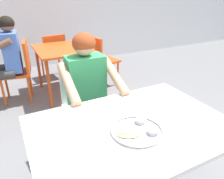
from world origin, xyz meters
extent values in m
cube|color=white|center=(-0.10, 0.05, 0.72)|extent=(1.26, 0.87, 0.03)
cylinder|color=#B2B2B7|center=(-0.67, 0.43, 0.35)|extent=(0.04, 0.04, 0.71)
cylinder|color=#B2B2B7|center=(0.47, 0.43, 0.35)|extent=(0.04, 0.04, 0.71)
cylinder|color=#B7BABF|center=(-0.11, -0.02, 0.74)|extent=(0.32, 0.32, 0.01)
torus|color=#B7BABF|center=(-0.11, -0.02, 0.75)|extent=(0.32, 0.32, 0.01)
cylinder|color=#B2B5BA|center=(-0.04, -0.09, 0.76)|extent=(0.07, 0.07, 0.03)
cylinder|color=#9E4714|center=(-0.04, -0.09, 0.76)|extent=(0.06, 0.06, 0.01)
cylinder|color=#B2B5BA|center=(-0.04, 0.04, 0.76)|extent=(0.07, 0.07, 0.03)
cylinder|color=#B77F23|center=(-0.04, 0.04, 0.76)|extent=(0.06, 0.06, 0.01)
ellipsoid|color=tan|center=(-0.17, -0.02, 0.75)|extent=(0.18, 0.15, 0.01)
ellipsoid|color=tan|center=(-0.17, -0.01, 0.76)|extent=(0.11, 0.06, 0.01)
cube|color=silver|center=(-0.11, 0.88, 0.42)|extent=(0.42, 0.42, 0.04)
cube|color=silver|center=(-0.11, 1.06, 0.64)|extent=(0.39, 0.05, 0.39)
cylinder|color=silver|center=(0.05, 0.71, 0.20)|extent=(0.03, 0.03, 0.41)
cylinder|color=silver|center=(-0.28, 0.72, 0.20)|extent=(0.03, 0.03, 0.41)
cylinder|color=silver|center=(0.06, 1.03, 0.20)|extent=(0.03, 0.03, 0.41)
cylinder|color=silver|center=(-0.27, 1.04, 0.20)|extent=(0.03, 0.03, 0.41)
cylinder|color=#2D2D2D|center=(0.03, 0.42, 0.22)|extent=(0.10, 0.10, 0.44)
cylinder|color=#2D2D2D|center=(0.03, 0.62, 0.48)|extent=(0.13, 0.40, 0.12)
cylinder|color=#2D2D2D|center=(-0.27, 0.43, 0.22)|extent=(0.10, 0.10, 0.44)
cylinder|color=#2D2D2D|center=(-0.27, 0.63, 0.48)|extent=(0.13, 0.40, 0.12)
cube|color=#339959|center=(-0.11, 0.83, 0.74)|extent=(0.35, 0.21, 0.51)
cylinder|color=tan|center=(0.09, 0.64, 0.84)|extent=(0.09, 0.46, 0.25)
cylinder|color=tan|center=(-0.32, 0.65, 0.84)|extent=(0.09, 0.46, 0.25)
sphere|color=tan|center=(-0.11, 0.83, 1.09)|extent=(0.19, 0.19, 0.19)
ellipsoid|color=maroon|center=(-0.11, 0.83, 1.11)|extent=(0.21, 0.20, 0.18)
cube|color=#E04C19|center=(0.06, 2.26, 0.72)|extent=(0.79, 0.92, 0.03)
cylinder|color=#B33D14|center=(-0.27, 1.86, 0.35)|extent=(0.04, 0.04, 0.70)
cylinder|color=#B33D14|center=(0.39, 1.86, 0.35)|extent=(0.04, 0.04, 0.70)
cylinder|color=#B33D14|center=(-0.27, 2.66, 0.35)|extent=(0.04, 0.04, 0.70)
cylinder|color=#B33D14|center=(0.39, 2.66, 0.35)|extent=(0.04, 0.04, 0.70)
cube|color=#DC4D18|center=(-0.66, 2.31, 0.43)|extent=(0.49, 0.47, 0.04)
cube|color=#DC4D18|center=(-0.46, 2.27, 0.67)|extent=(0.10, 0.38, 0.44)
cylinder|color=#DC4D18|center=(-0.86, 2.18, 0.21)|extent=(0.03, 0.03, 0.41)
cylinder|color=#DC4D18|center=(-0.80, 2.49, 0.21)|extent=(0.03, 0.03, 0.41)
cylinder|color=#DC4D18|center=(-0.51, 2.12, 0.21)|extent=(0.03, 0.03, 0.41)
cylinder|color=#DC4D18|center=(-0.46, 2.43, 0.21)|extent=(0.03, 0.03, 0.41)
cube|color=#EB4817|center=(0.75, 2.27, 0.43)|extent=(0.49, 0.51, 0.04)
cube|color=#EB4817|center=(0.56, 2.23, 0.65)|extent=(0.12, 0.41, 0.40)
cylinder|color=#EB4817|center=(0.88, 2.48, 0.21)|extent=(0.03, 0.03, 0.42)
cylinder|color=#EB4817|center=(0.95, 2.13, 0.21)|extent=(0.03, 0.03, 0.42)
cylinder|color=#EB4817|center=(0.55, 2.42, 0.21)|extent=(0.03, 0.03, 0.42)
cylinder|color=#EB4817|center=(0.62, 2.06, 0.21)|extent=(0.03, 0.03, 0.42)
cube|color=#D04A18|center=(0.05, 2.99, 0.42)|extent=(0.46, 0.43, 0.04)
cube|color=#D04A18|center=(0.07, 2.81, 0.63)|extent=(0.39, 0.08, 0.38)
cylinder|color=#D04A18|center=(-0.14, 3.12, 0.20)|extent=(0.03, 0.03, 0.41)
cylinder|color=#D04A18|center=(0.19, 3.16, 0.20)|extent=(0.03, 0.03, 0.41)
cylinder|color=#D04A18|center=(-0.10, 2.82, 0.20)|extent=(0.03, 0.03, 0.41)
cylinder|color=#D04A18|center=(0.23, 2.86, 0.20)|extent=(0.03, 0.03, 0.41)
cylinder|color=#373737|center=(-0.82, 2.44, 0.49)|extent=(0.41, 0.17, 0.12)
cube|color=#4C72C6|center=(-0.64, 2.26, 0.76)|extent=(0.24, 0.36, 0.53)
sphere|color=brown|center=(-0.64, 2.26, 1.12)|extent=(0.19, 0.19, 0.19)
ellipsoid|color=black|center=(-0.64, 2.26, 1.14)|extent=(0.21, 0.20, 0.18)
camera|label=1|loc=(-0.73, -0.90, 1.52)|focal=34.10mm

